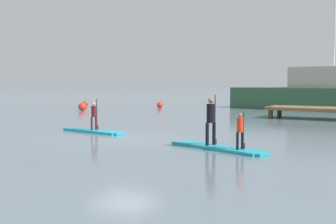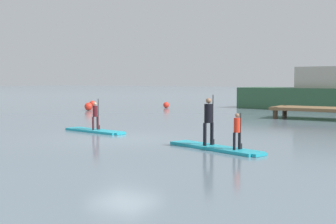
{
  "view_description": "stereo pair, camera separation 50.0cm",
  "coord_description": "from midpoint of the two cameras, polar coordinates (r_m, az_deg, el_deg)",
  "views": [
    {
      "loc": [
        10.2,
        -14.42,
        2.3
      ],
      "look_at": [
        1.11,
        1.39,
        1.01
      ],
      "focal_mm": 49.37,
      "sensor_mm": 36.0,
      "label": 1
    },
    {
      "loc": [
        10.63,
        -14.17,
        2.3
      ],
      "look_at": [
        1.11,
        1.39,
        1.01
      ],
      "focal_mm": 49.37,
      "sensor_mm": 36.0,
      "label": 2
    }
  ],
  "objects": [
    {
      "name": "ground_plane",
      "position": [
        17.83,
        -6.15,
        -3.38
      ],
      "size": [
        240.0,
        240.0,
        0.0
      ],
      "primitive_type": "plane",
      "color": "slate"
    },
    {
      "name": "paddleboard_near",
      "position": [
        20.4,
        -9.83,
        -2.34
      ],
      "size": [
        3.36,
        1.23,
        0.1
      ],
      "color": "#1E9EB2",
      "rests_on": "ground"
    },
    {
      "name": "paddler_child_solo",
      "position": [
        20.34,
        -9.82,
        -0.29
      ],
      "size": [
        0.24,
        0.41,
        1.34
      ],
      "color": "#4C1419",
      "rests_on": "paddleboard_near"
    },
    {
      "name": "paddleboard_far",
      "position": [
        15.31,
        5.28,
        -4.41
      ],
      "size": [
        3.78,
        1.87,
        0.1
      ],
      "color": "#1E9EB2",
      "rests_on": "ground"
    },
    {
      "name": "paddler_adult",
      "position": [
        15.44,
        4.39,
        -0.75
      ],
      "size": [
        0.35,
        0.48,
        1.68
      ],
      "color": "black",
      "rests_on": "paddleboard_far"
    },
    {
      "name": "paddler_child_front",
      "position": [
        14.63,
        7.95,
        -2.09
      ],
      "size": [
        0.26,
        0.39,
        1.15
      ],
      "color": "black",
      "rests_on": "paddleboard_far"
    },
    {
      "name": "fishing_boat_white_large",
      "position": [
        36.42,
        17.97,
        2.03
      ],
      "size": [
        13.57,
        5.8,
        9.73
      ],
      "color": "#2D5638",
      "rests_on": "ground"
    },
    {
      "name": "mooring_buoy_near",
      "position": [
        34.63,
        -10.96,
        0.66
      ],
      "size": [
        0.59,
        0.59,
        0.59
      ],
      "primitive_type": "sphere",
      "color": "red",
      "rests_on": "ground"
    },
    {
      "name": "mooring_buoy_mid",
      "position": [
        39.63,
        -10.53,
        1.02
      ],
      "size": [
        0.5,
        0.5,
        0.5
      ],
      "primitive_type": "sphere",
      "color": "red",
      "rests_on": "ground"
    },
    {
      "name": "mooring_buoy_far",
      "position": [
        37.04,
        -1.41,
        0.87
      ],
      "size": [
        0.48,
        0.48,
        0.48
      ],
      "primitive_type": "sphere",
      "color": "red",
      "rests_on": "ground"
    }
  ]
}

